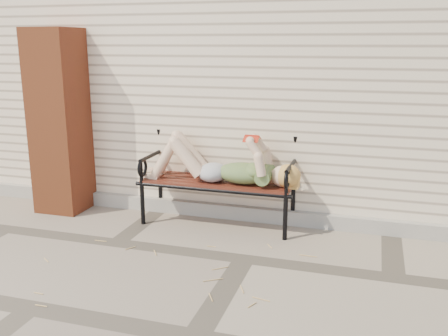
% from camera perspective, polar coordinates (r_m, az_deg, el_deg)
% --- Properties ---
extents(ground, '(80.00, 80.00, 0.00)m').
position_cam_1_polar(ground, '(4.45, 2.33, -10.34)').
color(ground, gray).
rests_on(ground, ground).
extents(house_wall, '(8.00, 4.00, 3.00)m').
position_cam_1_polar(house_wall, '(7.01, 8.76, 11.17)').
color(house_wall, beige).
rests_on(house_wall, ground).
extents(foundation_strip, '(8.00, 0.10, 0.15)m').
position_cam_1_polar(foundation_strip, '(5.30, 4.99, -5.41)').
color(foundation_strip, '#9B968C').
rests_on(foundation_strip, ground).
extents(brick_pillar, '(0.50, 0.50, 2.00)m').
position_cam_1_polar(brick_pillar, '(5.79, -18.26, 5.04)').
color(brick_pillar, brown).
rests_on(brick_pillar, ground).
extents(garden_bench, '(1.70, 0.68, 1.10)m').
position_cam_1_polar(garden_bench, '(5.18, -0.38, 0.42)').
color(garden_bench, black).
rests_on(garden_bench, ground).
extents(reading_woman, '(1.60, 0.36, 0.50)m').
position_cam_1_polar(reading_woman, '(5.04, -0.68, 0.47)').
color(reading_woman, '#0B364D').
rests_on(reading_woman, ground).
extents(straw_scatter, '(2.79, 1.56, 0.01)m').
position_cam_1_polar(straw_scatter, '(4.75, -12.28, -8.99)').
color(straw_scatter, tan).
rests_on(straw_scatter, ground).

